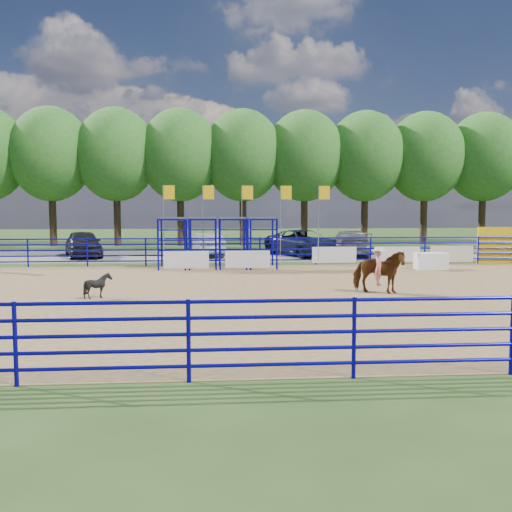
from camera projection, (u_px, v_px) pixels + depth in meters
name	position (u px, v px, depth m)	size (l,w,h in m)	color
ground	(284.00, 294.00, 20.38)	(120.00, 120.00, 0.00)	#365020
arena_dirt	(284.00, 294.00, 20.38)	(30.00, 20.00, 0.02)	#9C7B4E
gravel_strip	(251.00, 254.00, 37.26)	(40.00, 10.00, 0.01)	gray
announcer_table	(431.00, 261.00, 28.29)	(1.55, 0.72, 0.83)	white
horse_and_rider	(379.00, 270.00, 20.45)	(2.04, 1.46, 2.30)	#613313
calf	(98.00, 286.00, 19.35)	(0.70, 0.79, 0.87)	black
car_a	(83.00, 244.00, 35.18)	(1.95, 4.85, 1.65)	black
car_b	(207.00, 245.00, 35.78)	(1.55, 4.45, 1.47)	gray
car_c	(303.00, 243.00, 36.15)	(2.71, 5.88, 1.64)	#141932
car_d	(350.00, 243.00, 36.07)	(2.27, 5.58, 1.62)	slate
perimeter_fence	(284.00, 274.00, 20.31)	(30.10, 20.10, 1.50)	#0A0692
chute_assembly	(225.00, 244.00, 28.90)	(19.32, 2.41, 4.20)	#0A0692
treeline	(243.00, 151.00, 45.54)	(56.40, 6.40, 11.24)	#3F2B19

